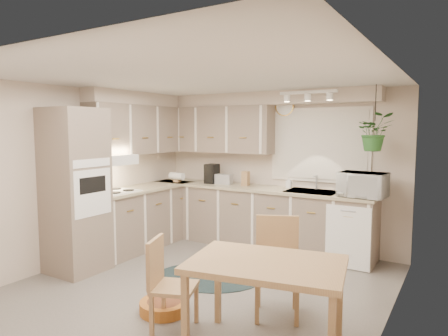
{
  "coord_description": "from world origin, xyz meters",
  "views": [
    {
      "loc": [
        2.57,
        -3.69,
        1.84
      ],
      "look_at": [
        -0.02,
        0.55,
        1.35
      ],
      "focal_mm": 32.0,
      "sensor_mm": 36.0,
      "label": 1
    }
  ],
  "objects_px": {
    "chair_back": "(277,268)",
    "microwave": "(363,182)",
    "dining_table": "(266,307)",
    "braided_rug": "(208,277)",
    "chair_left": "(175,285)",
    "pet_bed": "(164,306)"
  },
  "relations": [
    {
      "from": "chair_back",
      "to": "microwave",
      "type": "relative_size",
      "value": 1.63
    },
    {
      "from": "dining_table",
      "to": "braided_rug",
      "type": "bearing_deg",
      "value": 138.98
    },
    {
      "from": "dining_table",
      "to": "chair_back",
      "type": "xyz_separation_m",
      "value": [
        -0.19,
        0.65,
        0.09
      ]
    },
    {
      "from": "chair_left",
      "to": "pet_bed",
      "type": "relative_size",
      "value": 1.71
    },
    {
      "from": "dining_table",
      "to": "chair_back",
      "type": "relative_size",
      "value": 1.28
    },
    {
      "from": "dining_table",
      "to": "braided_rug",
      "type": "relative_size",
      "value": 0.93
    },
    {
      "from": "chair_back",
      "to": "microwave",
      "type": "xyz_separation_m",
      "value": [
        0.37,
        1.9,
        0.66
      ]
    },
    {
      "from": "dining_table",
      "to": "chair_left",
      "type": "relative_size",
      "value": 1.45
    },
    {
      "from": "chair_left",
      "to": "chair_back",
      "type": "bearing_deg",
      "value": 115.6
    },
    {
      "from": "braided_rug",
      "to": "pet_bed",
      "type": "relative_size",
      "value": 2.68
    },
    {
      "from": "chair_left",
      "to": "chair_back",
      "type": "distance_m",
      "value": 1.01
    },
    {
      "from": "dining_table",
      "to": "chair_left",
      "type": "distance_m",
      "value": 0.88
    },
    {
      "from": "braided_rug",
      "to": "microwave",
      "type": "relative_size",
      "value": 2.25
    },
    {
      "from": "chair_left",
      "to": "braided_rug",
      "type": "bearing_deg",
      "value": 179.16
    },
    {
      "from": "pet_bed",
      "to": "microwave",
      "type": "distance_m",
      "value": 2.98
    },
    {
      "from": "chair_left",
      "to": "microwave",
      "type": "relative_size",
      "value": 1.44
    },
    {
      "from": "pet_bed",
      "to": "dining_table",
      "type": "bearing_deg",
      "value": -6.63
    },
    {
      "from": "dining_table",
      "to": "pet_bed",
      "type": "relative_size",
      "value": 2.49
    },
    {
      "from": "chair_left",
      "to": "braided_rug",
      "type": "distance_m",
      "value": 1.38
    },
    {
      "from": "dining_table",
      "to": "chair_left",
      "type": "height_order",
      "value": "chair_left"
    },
    {
      "from": "braided_rug",
      "to": "pet_bed",
      "type": "height_order",
      "value": "pet_bed"
    },
    {
      "from": "dining_table",
      "to": "braided_rug",
      "type": "xyz_separation_m",
      "value": [
        -1.33,
        1.16,
        -0.38
      ]
    }
  ]
}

